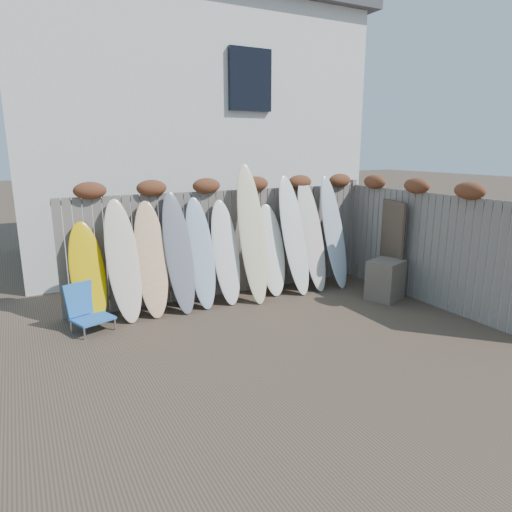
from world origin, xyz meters
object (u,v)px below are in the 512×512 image
beach_chair (88,308)px  wooden_crate (385,280)px  lattice_panel (387,245)px  surfboard_0 (88,274)px

beach_chair → wooden_crate: size_ratio=1.01×
beach_chair → wooden_crate: wooden_crate is taller
lattice_panel → beach_chair: bearing=-169.7°
wooden_crate → beach_chair: bearing=168.7°
beach_chair → surfboard_0: 0.57m
lattice_panel → surfboard_0: size_ratio=1.06×
lattice_panel → surfboard_0: 5.59m
beach_chair → surfboard_0: (0.08, 0.30, 0.48)m
wooden_crate → lattice_panel: 0.88m
beach_chair → lattice_panel: 5.67m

